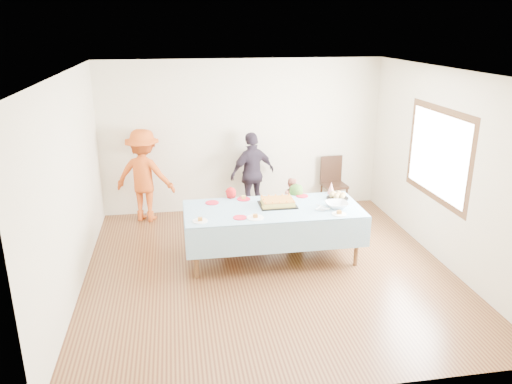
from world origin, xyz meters
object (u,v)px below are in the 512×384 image
(birthday_cake, at_px, (278,202))
(dining_chair, at_px, (333,180))
(party_table, at_px, (273,212))
(adult_left, at_px, (144,175))

(birthday_cake, xyz_separation_m, dining_chair, (1.43, 1.84, -0.29))
(party_table, bearing_deg, dining_chair, 51.98)
(party_table, xyz_separation_m, dining_chair, (1.52, 1.94, -0.19))
(adult_left, bearing_deg, party_table, 153.61)
(party_table, bearing_deg, adult_left, 135.17)
(dining_chair, relative_size, adult_left, 0.60)
(birthday_cake, bearing_deg, adult_left, 138.01)
(adult_left, bearing_deg, birthday_cake, 156.44)
(party_table, height_order, dining_chair, dining_chair)
(birthday_cake, relative_size, dining_chair, 0.55)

